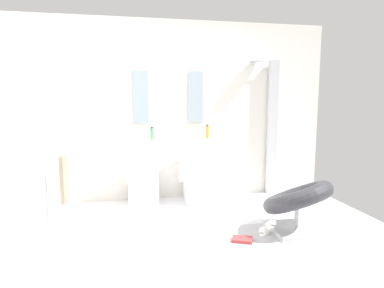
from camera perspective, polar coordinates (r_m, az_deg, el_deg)
ground_plane at (r=3.51m, az=-0.75°, el=-17.18°), size 4.80×3.60×0.04m
rear_partition at (r=4.82m, az=-4.23°, el=5.81°), size 4.80×0.10×2.60m
pedestal_sink_left at (r=4.54m, az=-8.63°, el=-4.93°), size 0.42×0.42×1.03m
pedestal_sink_right at (r=4.63m, az=1.33°, el=-4.57°), size 0.42×0.42×1.03m
vanity_mirror_left at (r=4.72m, az=-9.03°, el=8.17°), size 0.22×0.03×0.75m
vanity_mirror_right at (r=4.81m, az=0.62°, el=8.26°), size 0.22×0.03×0.75m
shower_column at (r=5.15m, az=13.78°, el=3.28°), size 0.49×0.24×2.05m
lounge_chair at (r=3.80m, az=18.01°, el=-9.64°), size 1.10×1.10×0.65m
towel_rack at (r=3.64m, az=-22.07°, el=-6.05°), size 0.37×0.22×0.95m
area_rug at (r=3.57m, az=10.69°, el=-16.43°), size 1.01×0.88×0.01m
magazine_red at (r=3.54m, az=8.81°, el=-16.25°), size 0.25×0.22×0.03m
coffee_mug at (r=3.75m, az=13.01°, el=-14.44°), size 0.08×0.08×0.09m
soap_bottle_black at (r=4.41m, az=-6.89°, el=1.52°), size 0.04×0.04×0.13m
soap_bottle_amber at (r=4.50m, az=2.70°, el=2.12°), size 0.05×0.05×0.20m
soap_bottle_green at (r=4.38m, az=-7.04°, el=1.81°), size 0.05×0.05×0.18m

